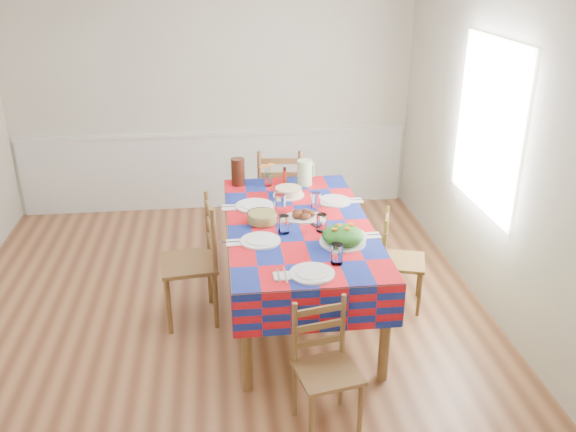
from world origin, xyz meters
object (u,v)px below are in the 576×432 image
Objects in this scene: chair_far at (280,197)px; chair_near at (325,368)px; meat_platter at (303,216)px; tea_pitcher at (238,172)px; dining_table at (298,232)px; chair_left at (194,262)px; green_pitcher at (305,172)px; chair_right at (398,261)px.

chair_near is at bearing 96.90° from chair_far.
meat_platter is 1.36× the size of tea_pitcher.
chair_near is at bearing -79.19° from tea_pitcher.
meat_platter is (0.05, 0.06, 0.12)m from dining_table.
tea_pitcher reaches higher than dining_table.
meat_platter is 0.98m from tea_pitcher.
chair_left is at bearing 179.60° from dining_table.
green_pitcher is 0.28× the size of chair_right.
chair_right is at bearing 83.04° from chair_left.
meat_platter is 0.40× the size of chair_near.
tea_pitcher is at bearing 173.40° from green_pitcher.
chair_right is (0.80, -0.05, -0.43)m from meat_platter.
meat_platter is 1.45× the size of green_pitcher.
dining_table is 0.91m from chair_right.
green_pitcher is at bearing 73.92° from chair_near.
chair_left is (-0.84, 1.35, 0.09)m from chair_near.
dining_table is at bearing 97.19° from chair_far.
chair_right is (0.86, 1.35, -0.00)m from chair_near.
green_pitcher is 1.20m from chair_right.
dining_table is 1.03m from tea_pitcher.
dining_table is 0.14m from meat_platter.
tea_pitcher is (-0.49, 0.85, 0.10)m from meat_platter.
chair_near is 0.82× the size of chair_far.
chair_far is (-0.06, 1.27, -0.34)m from meat_platter.
chair_far reaches higher than chair_near.
meat_platter is at bearing 86.46° from chair_left.
dining_table is 6.25× the size of meat_platter.
dining_table is 2.03× the size of chair_far.
chair_near is 1.59m from chair_left.
dining_table is 8.48× the size of tea_pitcher.
chair_near reaches higher than dining_table.
chair_far is at bearing 90.25° from dining_table.
tea_pitcher reaches higher than chair_far.
chair_near is at bearing 165.03° from chair_right.
meat_platter is at bearing -98.84° from green_pitcher.
dining_table is at bearing -64.33° from tea_pitcher.
meat_platter is 0.79m from green_pitcher.
tea_pitcher is 0.24× the size of chair_far.
meat_platter is 1.47m from chair_near.
tea_pitcher reaches higher than chair_left.
chair_left is at bearing -140.57° from green_pitcher.
chair_left is 1.23× the size of chair_right.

